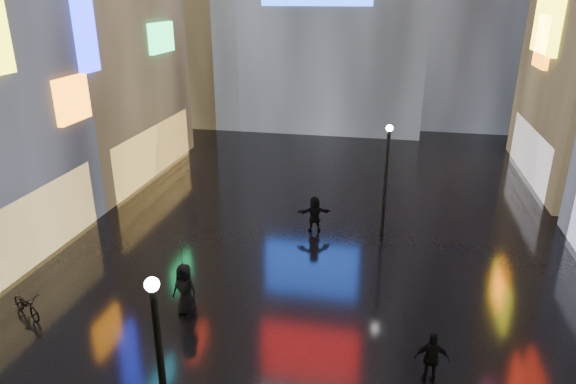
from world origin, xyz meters
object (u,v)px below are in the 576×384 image
(pedestrian_3, at_px, (432,358))
(bicycle, at_px, (26,305))
(lamp_far, at_px, (386,175))
(lamp_near, at_px, (161,371))

(pedestrian_3, bearing_deg, bicycle, -5.52)
(lamp_far, distance_m, pedestrian_3, 9.68)
(lamp_far, height_order, bicycle, lamp_far)
(bicycle, bearing_deg, lamp_near, -96.45)
(lamp_far, distance_m, bicycle, 14.86)
(lamp_far, bearing_deg, bicycle, -143.36)
(lamp_far, xyz_separation_m, bicycle, (-11.75, -8.74, -2.50))
(lamp_near, distance_m, lamp_far, 14.27)
(pedestrian_3, height_order, bicycle, pedestrian_3)
(lamp_near, xyz_separation_m, lamp_far, (4.35, 13.59, 0.00))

